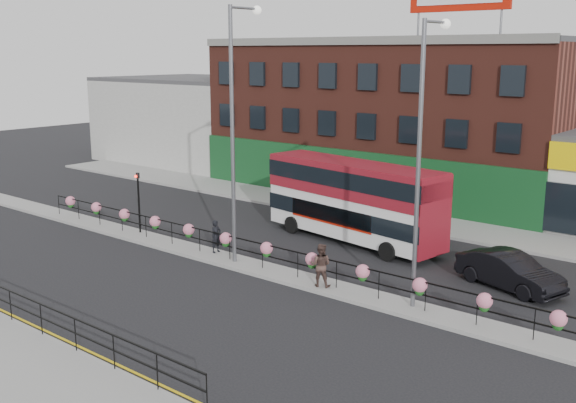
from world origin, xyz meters
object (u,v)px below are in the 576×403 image
Objects in this scene: double_decker_bus at (354,194)px; pedestrian_b at (321,265)px; lamp_column_west at (237,113)px; lamp_column_east at (423,141)px; car at (509,271)px; pedestrian_a at (216,236)px.

pedestrian_b is (2.93, -6.68, -1.48)m from double_decker_bus.
double_decker_bus is 0.92× the size of lamp_column_west.
lamp_column_east reaches higher than pedestrian_b.
double_decker_bus is 2.17× the size of car.
lamp_column_west is at bearing -108.65° from double_decker_bus.
lamp_column_west is at bearing 129.61° from car.
pedestrian_a is (-12.56, -4.35, 0.18)m from car.
pedestrian_b is 0.17× the size of lamp_column_east.
lamp_column_west reaches higher than lamp_column_east.
double_decker_bus is at bearing 139.22° from lamp_column_east.
pedestrian_b is at bearing -170.00° from lamp_column_east.
car is 7.33m from lamp_column_east.
pedestrian_a is 0.15× the size of lamp_column_east.
lamp_column_east reaches higher than car.
pedestrian_a is at bearing 173.87° from lamp_column_west.
double_decker_bus is at bearing 96.33° from car.
pedestrian_a is at bearing -179.73° from lamp_column_east.
pedestrian_a is 6.16m from lamp_column_west.
double_decker_bus is 9.15m from car.
pedestrian_b is 0.16× the size of lamp_column_west.
lamp_column_east is (10.67, 0.05, 5.44)m from pedestrian_a.
double_decker_bus is at bearing -30.56° from pedestrian_a.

